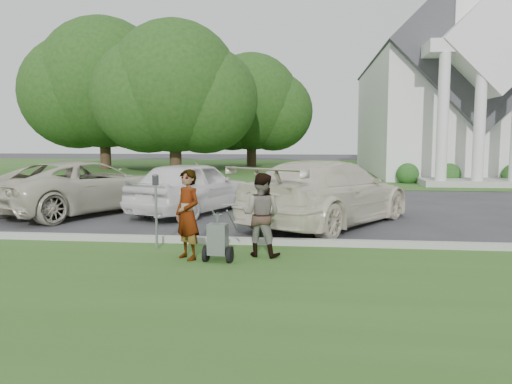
% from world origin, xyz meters
% --- Properties ---
extents(ground, '(120.00, 120.00, 0.00)m').
position_xyz_m(ground, '(0.00, 0.00, 0.00)').
color(ground, '#333335').
rests_on(ground, ground).
extents(grass_strip, '(80.00, 7.00, 0.01)m').
position_xyz_m(grass_strip, '(0.00, -3.00, 0.01)').
color(grass_strip, '#34591E').
rests_on(grass_strip, ground).
extents(church_lawn, '(80.00, 30.00, 0.01)m').
position_xyz_m(church_lawn, '(0.00, 27.00, 0.01)').
color(church_lawn, '#34591E').
rests_on(church_lawn, ground).
extents(curb, '(80.00, 0.18, 0.15)m').
position_xyz_m(curb, '(0.00, 0.55, 0.07)').
color(curb, '#9E9E93').
rests_on(curb, ground).
extents(church, '(9.19, 19.00, 24.10)m').
position_xyz_m(church, '(9.00, 23.11, 5.94)').
color(church, white).
rests_on(church, ground).
extents(tree_left, '(10.63, 8.40, 9.71)m').
position_xyz_m(tree_left, '(-8.01, 21.99, 5.11)').
color(tree_left, '#332316').
rests_on(tree_left, ground).
extents(tree_far, '(11.64, 9.20, 10.73)m').
position_xyz_m(tree_far, '(-14.01, 24.99, 5.69)').
color(tree_far, '#332316').
rests_on(tree_far, ground).
extents(tree_back, '(9.61, 7.60, 8.89)m').
position_xyz_m(tree_back, '(-4.01, 29.99, 4.73)').
color(tree_back, '#332316').
rests_on(tree_back, ground).
extents(striping_cart, '(0.54, 1.05, 0.94)m').
position_xyz_m(striping_cart, '(-0.89, -0.97, 0.41)').
color(striping_cart, black).
rests_on(striping_cart, ground).
extents(person_left, '(0.71, 0.69, 1.64)m').
position_xyz_m(person_left, '(-1.48, -0.84, 0.82)').
color(person_left, '#999999').
rests_on(person_left, ground).
extents(person_right, '(0.88, 0.76, 1.56)m').
position_xyz_m(person_right, '(-0.18, -0.44, 0.78)').
color(person_right, '#999999').
rests_on(person_right, ground).
extents(parking_meter_near, '(0.11, 0.10, 1.51)m').
position_xyz_m(parking_meter_near, '(-2.30, -0.09, 0.95)').
color(parking_meter_near, gray).
rests_on(parking_meter_near, ground).
extents(car_a, '(4.90, 6.20, 1.57)m').
position_xyz_m(car_a, '(-5.94, 4.58, 0.78)').
color(car_a, beige).
rests_on(car_a, ground).
extents(car_b, '(3.40, 4.96, 1.57)m').
position_xyz_m(car_b, '(-2.72, 4.77, 0.78)').
color(car_b, white).
rests_on(car_b, ground).
extents(car_c, '(5.00, 6.11, 1.67)m').
position_xyz_m(car_c, '(1.19, 3.19, 0.83)').
color(car_c, beige).
rests_on(car_c, ground).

